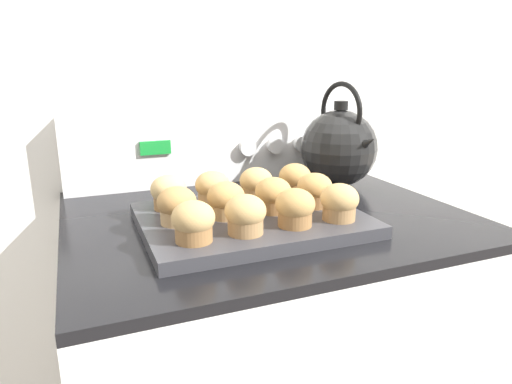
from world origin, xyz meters
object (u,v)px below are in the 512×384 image
object	(u,v)px
muffin_r1_c0	(177,206)
tea_kettle	(339,147)
muffin_r1_c1	(226,200)
muffin_r2_c3	(295,179)
muffin_r1_c2	(273,195)
muffin_r1_c3	(315,190)
muffin_pan	(251,220)
muffin_r0_c3	(339,202)
muffin_r0_c2	(295,208)
muffin_r0_c1	(245,215)
muffin_r2_c2	(256,184)
muffin_r2_c0	(169,193)
muffin_r2_c1	(213,188)
muffin_r0_c0	(193,222)

from	to	relation	value
muffin_r1_c0	tea_kettle	xyz separation A→B (m)	(0.43, 0.18, 0.04)
muffin_r1_c1	muffin_r2_c3	xyz separation A→B (m)	(0.18, 0.09, 0.00)
muffin_r1_c2	muffin_r1_c3	world-z (taller)	same
muffin_pan	muffin_r0_c3	xyz separation A→B (m)	(0.13, -0.08, 0.04)
muffin_r1_c3	muffin_r2_c3	bearing A→B (deg)	87.77
muffin_r0_c2	muffin_r1_c0	xyz separation A→B (m)	(-0.18, 0.08, 0.00)
tea_kettle	muffin_pan	bearing A→B (deg)	-148.06
muffin_r0_c2	muffin_r0_c1	bearing A→B (deg)	-178.31
muffin_r1_c1	muffin_r1_c3	size ratio (longest dim) A/B	1.00
tea_kettle	muffin_r2_c2	bearing A→B (deg)	-158.37
muffin_r2_c0	muffin_r2_c1	bearing A→B (deg)	-0.13
muffin_r0_c0	muffin_r0_c3	xyz separation A→B (m)	(0.26, 0.00, 0.00)
muffin_r2_c0	muffin_r2_c1	size ratio (longest dim) A/B	1.00
muffin_r1_c0	tea_kettle	bearing A→B (deg)	23.23
muffin_pan	muffin_r1_c3	world-z (taller)	muffin_r1_c3
muffin_r1_c2	tea_kettle	size ratio (longest dim) A/B	0.27
muffin_r0_c1	muffin_r2_c2	bearing A→B (deg)	62.94
muffin_r0_c2	muffin_r1_c1	xyz separation A→B (m)	(-0.09, 0.08, 0.00)
muffin_r2_c0	muffin_r2_c2	bearing A→B (deg)	-0.39
muffin_r0_c2	muffin_r1_c1	bearing A→B (deg)	137.43
muffin_r0_c0	muffin_r0_c3	bearing A→B (deg)	0.97
muffin_r0_c2	muffin_r2_c1	world-z (taller)	same
muffin_r1_c1	muffin_r2_c0	world-z (taller)	same
muffin_r1_c2	muffin_r1_c1	bearing A→B (deg)	178.72
muffin_r0_c0	muffin_r2_c2	size ratio (longest dim) A/B	1.00
tea_kettle	muffin_r1_c0	bearing A→B (deg)	-156.77
muffin_r0_c1	tea_kettle	size ratio (longest dim) A/B	0.27
muffin_r0_c0	muffin_r1_c3	size ratio (longest dim) A/B	1.00
muffin_pan	muffin_r0_c2	distance (m)	0.10
muffin_r0_c1	muffin_r2_c1	xyz separation A→B (m)	(-0.00, 0.17, 0.00)
muffin_r0_c1	muffin_r0_c3	distance (m)	0.17
muffin_r0_c3	muffin_r2_c1	size ratio (longest dim) A/B	1.00
muffin_r1_c0	muffin_r1_c1	xyz separation A→B (m)	(0.09, -0.00, 0.00)
muffin_r0_c1	muffin_r1_c0	world-z (taller)	same
muffin_r2_c2	muffin_r0_c1	bearing A→B (deg)	-117.06
muffin_r1_c1	tea_kettle	size ratio (longest dim) A/B	0.27
muffin_r1_c0	muffin_r0_c3	bearing A→B (deg)	-17.89
muffin_r0_c1	muffin_r2_c3	size ratio (longest dim) A/B	1.00
muffin_r1_c0	muffin_r0_c1	bearing A→B (deg)	-44.28
muffin_pan	muffin_r2_c1	size ratio (longest dim) A/B	5.86
muffin_r0_c2	muffin_r1_c2	xyz separation A→B (m)	(-0.00, 0.08, 0.00)
muffin_r0_c2	muffin_r2_c3	world-z (taller)	same
muffin_r0_c2	muffin_r2_c0	world-z (taller)	same
muffin_r0_c1	muffin_r1_c1	xyz separation A→B (m)	(-0.00, 0.09, 0.00)
muffin_r1_c2	muffin_r2_c0	world-z (taller)	same
muffin_r2_c2	tea_kettle	distance (m)	0.27
muffin_r1_c1	muffin_r2_c1	bearing A→B (deg)	89.14
muffin_r0_c0	muffin_r1_c0	distance (m)	0.09
muffin_r1_c2	muffin_r2_c1	xyz separation A→B (m)	(-0.09, 0.09, 0.00)
muffin_r1_c0	muffin_r2_c2	xyz separation A→B (m)	(0.18, 0.08, 0.00)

